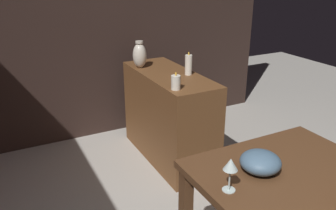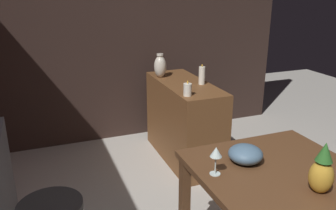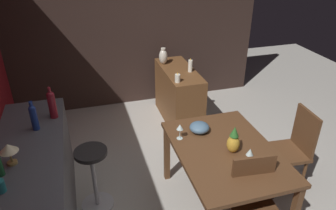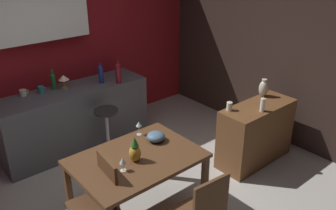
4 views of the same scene
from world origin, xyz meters
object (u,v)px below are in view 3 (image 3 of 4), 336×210
wine_glass_left (250,153)px  pillar_candle_short (178,78)px  chair_near_window (255,204)px  cup_teal (0,186)px  pillar_candle_tall (190,66)px  counter_lamp (8,149)px  bar_stool (94,178)px  wine_glass_right (180,128)px  sideboard_cabinet (179,95)px  wine_bottle_ruby (52,103)px  dining_table (225,157)px  fruit_bowl (199,127)px  wine_bottle_cobalt (34,116)px  vase_ceramic_ivory (163,56)px  chair_by_doorway (292,148)px  pineapple_centerpiece (233,141)px

wine_glass_left → pillar_candle_short: bearing=4.3°
wine_glass_left → pillar_candle_short: (1.67, 0.12, 0.03)m
chair_near_window → pillar_candle_short: pillar_candle_short is taller
cup_teal → pillar_candle_tall: size_ratio=0.54×
cup_teal → counter_lamp: 0.33m
bar_stool → wine_glass_right: 1.00m
sideboard_cabinet → wine_glass_right: 1.68m
bar_stool → counter_lamp: bearing=113.2°
wine_glass_right → pillar_candle_tall: pillar_candle_tall is taller
wine_glass_right → wine_bottle_ruby: (0.50, 1.17, 0.19)m
dining_table → wine_glass_left: bearing=-155.2°
wine_glass_right → fruit_bowl: size_ratio=0.81×
counter_lamp → pillar_candle_tall: (1.61, -2.11, -0.14)m
wine_bottle_cobalt → vase_ceramic_ivory: bearing=-47.9°
wine_bottle_cobalt → wine_bottle_ruby: wine_bottle_ruby is taller
wine_glass_right → vase_ceramic_ivory: vase_ceramic_ivory is taller
wine_bottle_ruby → pillar_candle_tall: wine_bottle_ruby is taller
wine_glass_left → fruit_bowl: bearing=22.1°
wine_bottle_ruby → pillar_candle_tall: (0.93, -1.80, -0.15)m
dining_table → vase_ceramic_ivory: size_ratio=5.22×
cup_teal → vase_ceramic_ivory: vase_ceramic_ivory is taller
wine_glass_right → cup_teal: 1.60m
bar_stool → vase_ceramic_ivory: size_ratio=2.89×
wine_glass_left → wine_bottle_ruby: wine_bottle_ruby is taller
bar_stool → wine_bottle_cobalt: bearing=63.6°
dining_table → chair_by_doorway: chair_by_doorway is taller
chair_by_doorway → wine_glass_right: bearing=80.6°
fruit_bowl → dining_table: bearing=-159.8°
pineapple_centerpiece → wine_bottle_ruby: 1.80m
wine_glass_right → pillar_candle_short: size_ratio=1.22×
sideboard_cabinet → wine_glass_right: (-1.54, 0.50, 0.46)m
chair_by_doorway → dining_table: bearing=96.4°
wine_glass_left → wine_glass_right: size_ratio=0.90×
wine_glass_left → bar_stool: bearing=65.3°
bar_stool → wine_bottle_ruby: size_ratio=2.13×
pillar_candle_tall → wine_glass_left: bearing=175.4°
bar_stool → counter_lamp: (-0.26, 0.61, 0.66)m
pillar_candle_tall → dining_table: bearing=171.2°
chair_by_doorway → pillar_candle_tall: bearing=19.6°
pillar_candle_tall → fruit_bowl: bearing=163.9°
bar_stool → cup_teal: (-0.58, 0.65, 0.57)m
chair_by_doorway → wine_bottle_ruby: size_ratio=2.85×
counter_lamp → cup_teal: bearing=173.7°
wine_glass_right → fruit_bowl: bearing=-75.9°
fruit_bowl → pillar_candle_short: size_ratio=1.50×
sideboard_cabinet → wine_bottle_ruby: (-1.04, 1.67, 0.65)m
counter_lamp → pillar_candle_short: (1.32, -1.83, -0.17)m
pineapple_centerpiece → chair_by_doorway: bearing=-79.9°
pillar_candle_short → wine_bottle_ruby: bearing=112.8°
wine_glass_left → wine_bottle_ruby: 1.95m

